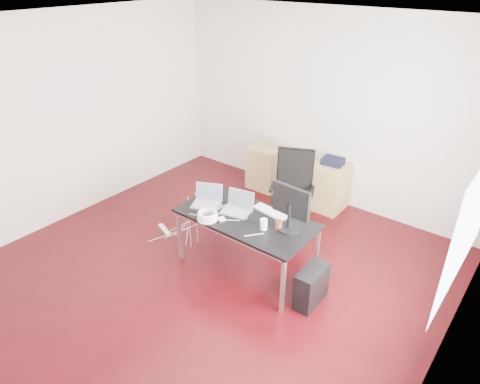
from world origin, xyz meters
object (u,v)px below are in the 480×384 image
Objects in this scene: desk at (246,221)px; filing_cabinet_left at (267,167)px; office_chair at (293,187)px; pc_tower at (311,286)px; filing_cabinet_right at (328,186)px.

filing_cabinet_left is at bearing 118.68° from desk.
office_chair is 2.40× the size of pc_tower.
office_chair is at bearing 94.77° from desk.
filing_cabinet_left is at bearing 180.00° from filing_cabinet_right.
filing_cabinet_left reaches higher than pc_tower.
filing_cabinet_right is 1.56× the size of pc_tower.
desk is at bearing -61.32° from filing_cabinet_left.
pc_tower is at bearing -1.55° from desk.
office_chair is (-0.10, 1.17, -0.07)m from desk.
filing_cabinet_left is 1.00× the size of filing_cabinet_right.
filing_cabinet_left is at bearing 134.41° from pc_tower.
office_chair is at bearing -38.51° from filing_cabinet_left.
filing_cabinet_right is 2.14m from pc_tower.
desk reaches higher than pc_tower.
office_chair is 1.54× the size of filing_cabinet_left.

